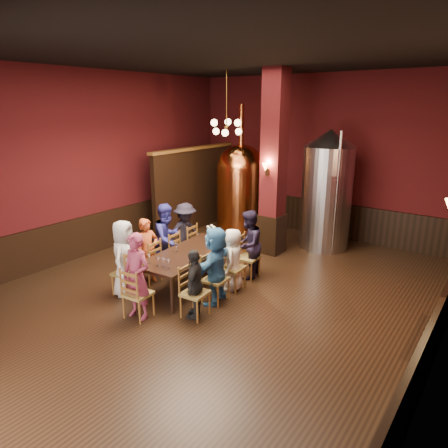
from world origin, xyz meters
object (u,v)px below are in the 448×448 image
Objects in this scene: rose_vase at (211,230)px; dining_table at (189,255)px; steel_vessel at (327,190)px; copper_kettle at (241,188)px; person_1 at (148,251)px; person_2 at (167,238)px; person_0 at (124,258)px.

dining_table is at bearing -79.97° from rose_vase.
dining_table is 4.22m from steel_vessel.
steel_vessel is at bearing 6.91° from copper_kettle.
person_2 reaches higher than person_1.
person_0 reaches higher than person_1.
copper_kettle reaches higher than person_2.
person_2 is (-0.88, 0.26, 0.11)m from dining_table.
rose_vase is at bearing -42.72° from person_0.
person_0 reaches higher than rose_vase.
person_1 is 4.32× the size of rose_vase.
copper_kettle is 11.28× the size of rose_vase.
person_0 is 2.09m from rose_vase.
person_0 is (-0.76, -1.07, 0.08)m from dining_table.
copper_kettle is (-1.18, 3.62, 0.66)m from dining_table.
person_2 is 0.52× the size of steel_vessel.
copper_kettle is at bearing 110.64° from rose_vase.
person_0 is 1.33m from person_2.
person_2 reaches higher than person_0.
person_1 is 0.38× the size of copper_kettle.
person_2 is (-0.11, 1.33, 0.03)m from person_0.
person_2 is 0.99m from rose_vase.
dining_table is 1.61× the size of person_0.
dining_table is 7.57× the size of rose_vase.
person_1 is 0.67m from person_2.
person_1 is at bearing -84.86° from copper_kettle.
person_2 is at bearing -84.82° from copper_kettle.
rose_vase is (0.71, 0.67, 0.17)m from person_2.
steel_vessel is (2.18, 3.67, 0.75)m from person_2.
dining_table is 0.98m from rose_vase.
person_0 is 5.46m from steel_vessel.
copper_kettle reaches higher than dining_table.
copper_kettle is 2.91m from rose_vase.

